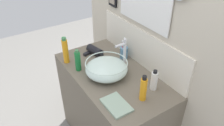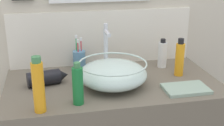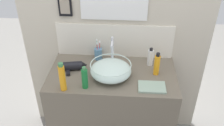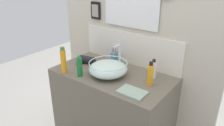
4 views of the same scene
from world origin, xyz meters
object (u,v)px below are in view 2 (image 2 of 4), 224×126
faucet (106,46)px  lotion_bottle (162,54)px  spray_bottle (78,85)px  shampoo_bottle (180,59)px  hand_towel (186,89)px  glass_bowl_sink (113,74)px  hair_drier (47,78)px  toothbrush_cup (79,60)px  soap_dispenser (38,86)px

faucet → lotion_bottle: (0.33, 0.04, -0.08)m
lotion_bottle → spray_bottle: bearing=-145.2°
shampoo_bottle → hand_towel: shampoo_bottle is taller
lotion_bottle → glass_bowl_sink: bearing=-148.8°
hair_drier → toothbrush_cup: size_ratio=1.09×
faucet → soap_dispenser: faucet is taller
hair_drier → soap_dispenser: soap_dispenser is taller
hand_towel → soap_dispenser: bearing=-174.4°
glass_bowl_sink → hand_towel: (0.33, -0.13, -0.05)m
spray_bottle → hand_towel: size_ratio=0.90×
glass_bowl_sink → spray_bottle: spray_bottle is taller
toothbrush_cup → shampoo_bottle: (0.50, -0.20, 0.04)m
toothbrush_cup → hair_drier: bearing=-134.2°
soap_dispenser → hand_towel: soap_dispenser is taller
glass_bowl_sink → faucet: size_ratio=1.23×
shampoo_bottle → lotion_bottle: shampoo_bottle is taller
glass_bowl_sink → spray_bottle: size_ratio=1.77×
shampoo_bottle → spray_bottle: bearing=-158.5°
glass_bowl_sink → spray_bottle: (-0.18, -0.16, 0.02)m
shampoo_bottle → lotion_bottle: bearing=107.4°
glass_bowl_sink → hand_towel: 0.35m
soap_dispenser → spray_bottle: bearing=12.4°
faucet → toothbrush_cup: (-0.13, 0.10, -0.10)m
faucet → toothbrush_cup: size_ratio=1.42×
hair_drier → lotion_bottle: lotion_bottle is taller
soap_dispenser → lotion_bottle: 0.78m
soap_dispenser → shampoo_bottle: size_ratio=1.18×
toothbrush_cup → shampoo_bottle: size_ratio=0.96×
faucet → hair_drier: size_ratio=1.30×
toothbrush_cup → lotion_bottle: bearing=-7.9°
lotion_bottle → hand_towel: (-0.00, -0.32, -0.07)m
toothbrush_cup → lotion_bottle: size_ratio=1.17×
soap_dispenser → glass_bowl_sink: bearing=29.1°
glass_bowl_sink → toothbrush_cup: bearing=116.8°
hair_drier → lotion_bottle: 0.65m
glass_bowl_sink → hand_towel: bearing=-21.0°
hair_drier → spray_bottle: (0.13, -0.23, 0.05)m
glass_bowl_sink → lotion_bottle: (0.33, 0.20, 0.01)m
shampoo_bottle → hair_drier: bearing=178.8°
glass_bowl_sink → hair_drier: size_ratio=1.59×
lotion_bottle → hair_drier: bearing=-169.2°
glass_bowl_sink → soap_dispenser: soap_dispenser is taller
glass_bowl_sink → lotion_bottle: 0.38m
soap_dispenser → hand_towel: bearing=5.6°
toothbrush_cup → spray_bottle: 0.42m
glass_bowl_sink → lotion_bottle: lotion_bottle is taller
faucet → shampoo_bottle: 0.39m
faucet → hand_towel: bearing=-41.4°
faucet → shampoo_bottle: bearing=-15.1°
soap_dispenser → shampoo_bottle: soap_dispenser is taller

